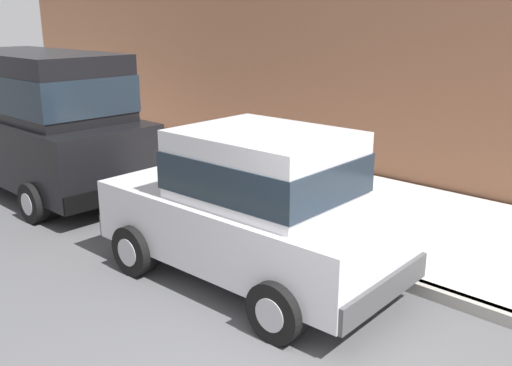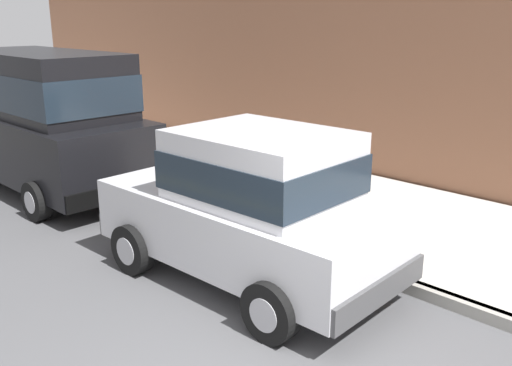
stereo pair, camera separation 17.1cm
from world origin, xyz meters
The scene contains 6 objects.
curb centered at (3.20, 0.00, 0.07)m, with size 0.16×64.00×0.14m, color gray.
car_silver_hatchback centered at (2.13, 2.10, 0.98)m, with size 2.05×3.85×1.88m.
car_black_van centered at (2.19, 7.50, 1.39)m, with size 2.14×4.90×2.52m.
dog_white centered at (4.56, 4.25, 0.43)m, with size 0.24×0.76×0.49m.
fire_hydrant centered at (3.65, 6.46, 0.48)m, with size 0.34×0.24×0.72m.
building_facade centered at (7.10, 6.35, 1.86)m, with size 0.50×20.00×3.72m, color #8C5B42.
Camera 2 is at (-2.34, -2.35, 3.12)m, focal length 39.53 mm.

